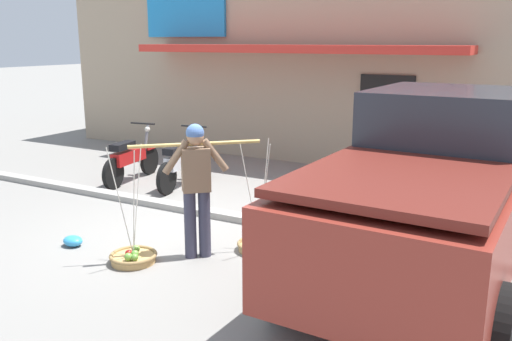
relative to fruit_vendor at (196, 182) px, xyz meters
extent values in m
plane|color=gray|center=(-0.59, 0.73, -0.98)|extent=(90.00, 90.00, 0.00)
cube|color=gray|center=(-0.59, 1.43, -0.93)|extent=(20.00, 0.24, 0.10)
cylinder|color=#38384C|center=(-0.07, -0.06, -0.55)|extent=(0.15, 0.15, 0.86)
cylinder|color=#38384C|center=(0.07, 0.06, -0.55)|extent=(0.15, 0.15, 0.86)
cube|color=#84664C|center=(0.00, 0.00, 0.15)|extent=(0.39, 0.38, 0.54)
sphere|color=tan|center=(0.00, 0.00, 0.56)|extent=(0.21, 0.21, 0.21)
sphere|color=#4C70B2|center=(0.00, 0.00, 0.61)|extent=(0.22, 0.22, 0.22)
cylinder|color=#84664C|center=(-0.18, -0.16, 0.32)|extent=(0.31, 0.30, 0.43)
cylinder|color=#84664C|center=(0.18, 0.16, 0.32)|extent=(0.31, 0.30, 0.43)
cylinder|color=tan|center=(0.00, 0.00, 0.47)|extent=(1.20, 1.12, 0.04)
cylinder|color=tan|center=(-0.59, -0.54, -0.93)|extent=(0.54, 0.54, 0.09)
torus|color=olive|center=(-0.59, -0.54, -0.88)|extent=(0.58, 0.58, 0.05)
sphere|color=#6AA43E|center=(-0.53, -0.69, -0.84)|extent=(0.10, 0.10, 0.10)
sphere|color=red|center=(-0.61, -0.60, -0.84)|extent=(0.09, 0.09, 0.09)
sphere|color=#67A03D|center=(-0.53, -0.58, -0.84)|extent=(0.09, 0.09, 0.09)
sphere|color=#75B545|center=(-0.62, -0.46, -0.84)|extent=(0.10, 0.10, 0.10)
sphere|color=#669E3C|center=(-0.46, -0.66, -0.84)|extent=(0.09, 0.09, 0.09)
cylinder|color=silver|center=(-0.59, -0.42, -0.21)|extent=(0.01, 0.26, 1.36)
cylinder|color=silver|center=(-0.69, -0.61, -0.21)|extent=(0.23, 0.14, 1.36)
cylinder|color=silver|center=(-0.48, -0.61, -0.21)|extent=(0.23, 0.14, 1.36)
cylinder|color=tan|center=(0.59, 0.54, -0.93)|extent=(0.54, 0.54, 0.09)
torus|color=olive|center=(0.59, 0.54, -0.88)|extent=(0.58, 0.58, 0.05)
sphere|color=#6AA43E|center=(0.60, 0.56, -0.84)|extent=(0.09, 0.09, 0.09)
sphere|color=red|center=(0.50, 0.59, -0.85)|extent=(0.08, 0.08, 0.08)
sphere|color=#679F3C|center=(0.55, 0.46, -0.84)|extent=(0.09, 0.09, 0.09)
sphere|color=red|center=(0.64, 0.64, -0.84)|extent=(0.09, 0.09, 0.09)
cylinder|color=silver|center=(0.59, 0.67, -0.21)|extent=(0.01, 0.26, 1.36)
cylinder|color=silver|center=(0.48, 0.48, -0.21)|extent=(0.23, 0.14, 1.36)
cylinder|color=silver|center=(0.69, 0.48, -0.21)|extent=(0.23, 0.14, 1.36)
cylinder|color=black|center=(-3.35, 3.11, -0.69)|extent=(0.16, 0.59, 0.58)
cylinder|color=black|center=(-3.18, 1.88, -0.69)|extent=(0.16, 0.59, 0.58)
cube|color=red|center=(-3.35, 3.11, -0.43)|extent=(0.18, 0.30, 0.06)
cube|color=red|center=(-3.25, 2.40, -0.47)|extent=(0.32, 0.92, 0.24)
cube|color=black|center=(-3.23, 2.22, -0.23)|extent=(0.30, 0.59, 0.12)
cylinder|color=slate|center=(-3.34, 3.01, -0.30)|extent=(0.10, 0.30, 0.76)
cylinder|color=black|center=(-3.33, 2.93, 0.09)|extent=(0.54, 0.11, 0.04)
sphere|color=silver|center=(-3.35, 3.09, -0.05)|extent=(0.11, 0.11, 0.11)
cylinder|color=black|center=(-2.25, 3.30, -0.69)|extent=(0.15, 0.59, 0.58)
cylinder|color=black|center=(-2.10, 2.07, -0.69)|extent=(0.15, 0.59, 0.58)
cube|color=silver|center=(-2.25, 3.30, -0.43)|extent=(0.17, 0.30, 0.06)
cube|color=silver|center=(-2.16, 2.59, -0.47)|extent=(0.31, 0.92, 0.24)
cube|color=black|center=(-2.14, 2.41, -0.23)|extent=(0.29, 0.58, 0.12)
cylinder|color=slate|center=(-2.24, 3.20, -0.30)|extent=(0.10, 0.30, 0.76)
cylinder|color=black|center=(-2.23, 3.12, 0.09)|extent=(0.54, 0.10, 0.04)
sphere|color=silver|center=(-2.25, 3.28, -0.05)|extent=(0.11, 0.11, 0.11)
cube|color=maroon|center=(2.64, 0.69, -0.12)|extent=(2.09, 4.77, 0.96)
cube|color=#282D38|center=(2.67, 1.51, 0.74)|extent=(1.82, 1.95, 0.76)
cube|color=maroon|center=(2.59, -0.37, 0.46)|extent=(1.90, 2.42, 0.08)
cylinder|color=black|center=(1.75, 2.18, -0.60)|extent=(0.29, 0.77, 0.76)
cylinder|color=black|center=(1.63, -0.73, -0.60)|extent=(0.29, 0.77, 0.76)
cylinder|color=black|center=(3.53, -0.81, -0.60)|extent=(0.29, 0.77, 0.76)
cube|color=silver|center=(2.73, 3.06, -0.48)|extent=(0.44, 0.03, 0.12)
cube|color=tan|center=(-1.15, 8.04, 1.12)|extent=(13.00, 5.00, 4.20)
cube|color=red|center=(-1.15, 5.04, 1.52)|extent=(7.15, 1.00, 0.16)
cube|color=#1E84D1|center=(-4.07, 5.49, 2.22)|extent=(2.20, 0.08, 0.90)
cube|color=black|center=(0.80, 5.52, 0.02)|extent=(1.10, 0.06, 2.00)
ellipsoid|color=#3393D1|center=(-1.66, -0.51, -0.91)|extent=(0.28, 0.22, 0.14)
camera|label=1|loc=(3.71, -5.25, 1.69)|focal=37.79mm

